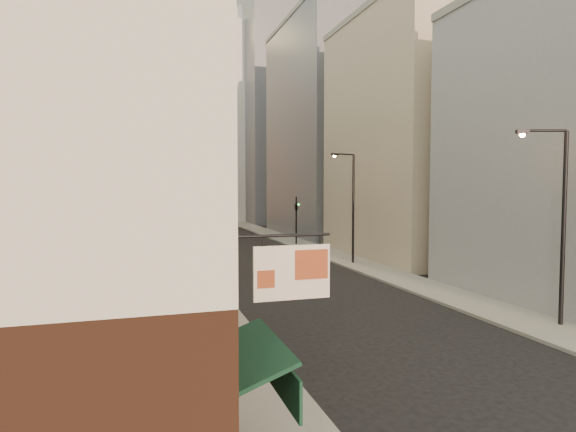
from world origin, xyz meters
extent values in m
cube|color=gray|center=(-6.50, 55.00, 0.07)|extent=(3.00, 140.00, 0.15)
cube|color=gray|center=(6.50, 55.00, 0.07)|extent=(3.00, 140.00, 0.15)
cube|color=#4F2D1D|center=(-11.00, 9.00, 2.00)|extent=(6.00, 16.00, 4.00)
cube|color=silver|center=(-11.00, 9.00, 8.00)|extent=(6.00, 16.00, 8.00)
cylinder|color=black|center=(-6.90, 3.00, 4.90)|extent=(2.40, 0.06, 0.06)
cube|color=beige|center=(-6.50, 3.00, 4.15)|extent=(1.60, 0.06, 1.10)
cube|color=#953D1E|center=(-6.10, 3.00, 4.30)|extent=(0.70, 0.10, 0.60)
cube|color=#953D1E|center=(-7.05, 3.00, 4.05)|extent=(0.35, 0.10, 0.35)
cube|color=black|center=(-7.35, 3.20, 2.55)|extent=(1.25, 3.00, 0.52)
cube|color=black|center=(-6.75, 3.20, 2.05)|extent=(0.06, 3.00, 0.80)
cube|color=#1C3BBE|center=(-7.95, 6.20, 2.20)|extent=(0.08, 0.40, 0.50)
cube|color=black|center=(-7.30, 14.00, 3.60)|extent=(0.80, 0.08, 1.50)
cube|color=black|center=(-7.30, 24.00, 3.40)|extent=(0.70, 0.08, 1.30)
cube|color=#C1B092|center=(-12.00, 26.00, 8.00)|extent=(8.00, 12.00, 16.00)
cube|color=gray|center=(-12.00, 42.00, 10.00)|extent=(8.00, 16.00, 20.00)
cube|color=#A38160|center=(-12.00, 60.00, 8.50)|extent=(8.00, 18.00, 17.00)
cube|color=gray|center=(-12.00, 80.00, 12.00)|extent=(8.00, 20.00, 24.00)
cube|color=#C1B092|center=(12.00, 30.00, 10.00)|extent=(8.00, 16.00, 20.00)
cube|color=gray|center=(12.00, 50.00, 13.00)|extent=(8.00, 20.00, 26.00)
cube|color=gray|center=(18.00, 78.00, 25.00)|extent=(20.00, 22.00, 50.00)
cube|color=#A38160|center=(-1.00, 92.00, 14.00)|extent=(14.00, 14.00, 28.00)
cube|color=#A38160|center=(-1.00, 92.00, 31.00)|extent=(10.00, 10.00, 6.00)
cylinder|color=#FFCC72|center=(-1.00, 92.00, 36.50)|extent=(8.00, 8.00, 5.00)
cone|color=#A38160|center=(-1.00, 92.00, 41.00)|extent=(7.00, 7.00, 5.00)
cube|color=silver|center=(10.00, 78.00, 17.00)|extent=(8.00, 8.00, 34.00)
cylinder|color=silver|center=(10.00, 78.00, 35.50)|extent=(6.00, 6.00, 3.00)
sphere|color=gray|center=(10.00, 78.00, 38.00)|extent=(4.40, 4.40, 4.40)
cylinder|color=black|center=(7.39, 9.44, 4.10)|extent=(0.18, 0.18, 8.20)
cylinder|color=black|center=(6.51, 9.71, 8.20)|extent=(1.77, 0.64, 0.11)
cube|color=black|center=(5.64, 9.97, 8.15)|extent=(0.54, 0.34, 0.16)
sphere|color=orange|center=(5.64, 9.97, 8.03)|extent=(0.22, 0.22, 0.22)
cylinder|color=black|center=(6.27, 27.46, 4.20)|extent=(0.19, 0.19, 8.40)
cylinder|color=black|center=(5.38, 27.20, 8.40)|extent=(1.82, 0.63, 0.11)
cube|color=black|center=(4.48, 26.94, 8.35)|extent=(0.55, 0.34, 0.17)
sphere|color=orange|center=(4.48, 26.94, 8.23)|extent=(0.22, 0.22, 0.22)
cylinder|color=black|center=(-5.93, 35.08, 2.50)|extent=(0.16, 0.16, 5.00)
imported|color=black|center=(-5.93, 35.08, 4.20)|extent=(0.53, 0.53, 1.23)
sphere|color=#19E533|center=(-6.18, 35.08, 4.20)|extent=(0.16, 0.16, 0.16)
cylinder|color=black|center=(6.02, 40.62, 2.50)|extent=(0.16, 0.16, 5.00)
imported|color=black|center=(6.02, 40.62, 4.20)|extent=(0.66, 0.66, 1.28)
sphere|color=#19E533|center=(6.27, 40.62, 4.20)|extent=(0.16, 0.16, 0.16)
camera|label=1|loc=(-9.42, -6.10, 5.83)|focal=30.00mm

